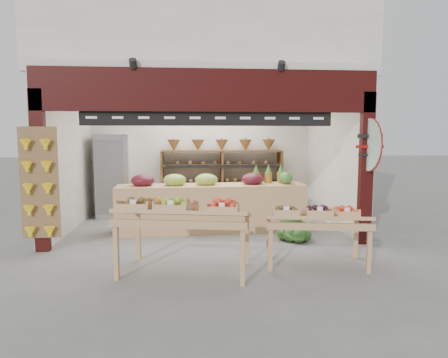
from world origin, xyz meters
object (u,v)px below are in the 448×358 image
at_px(back_shelving, 222,168).
at_px(mid_counter, 211,206).
at_px(cardboard_stack, 154,217).
at_px(display_table_left, 177,210).
at_px(display_table_right, 312,215).
at_px(refrigerator, 113,176).
at_px(watermelon_pile, 295,231).

xyz_separation_m(back_shelving, mid_counter, (-0.37, -1.79, -0.62)).
height_order(back_shelving, cardboard_stack, back_shelving).
relative_size(back_shelving, display_table_left, 1.51).
bearing_deg(display_table_left, display_table_right, 4.31).
height_order(cardboard_stack, display_table_left, display_table_left).
height_order(back_shelving, mid_counter, back_shelving).
height_order(back_shelving, display_table_right, back_shelving).
height_order(refrigerator, watermelon_pile, refrigerator).
bearing_deg(refrigerator, display_table_left, -74.37).
xyz_separation_m(cardboard_stack, display_table_left, (0.55, -2.65, 0.64)).
distance_m(mid_counter, display_table_right, 2.61).
bearing_deg(watermelon_pile, back_shelving, 113.02).
distance_m(cardboard_stack, mid_counter, 1.21).
bearing_deg(display_table_right, cardboard_stack, 135.33).
relative_size(cardboard_stack, mid_counter, 0.26).
bearing_deg(refrigerator, display_table_right, -53.53).
relative_size(refrigerator, display_table_right, 1.22).
xyz_separation_m(mid_counter, display_table_left, (-0.60, -2.35, 0.37)).
xyz_separation_m(cardboard_stack, display_table_right, (2.53, -2.50, 0.50)).
xyz_separation_m(back_shelving, cardboard_stack, (-1.51, -1.50, -0.90)).
relative_size(back_shelving, watermelon_pile, 4.56).
height_order(refrigerator, mid_counter, refrigerator).
distance_m(cardboard_stack, display_table_left, 2.78).
relative_size(cardboard_stack, display_table_left, 0.49).
bearing_deg(back_shelving, refrigerator, -177.74).
bearing_deg(mid_counter, watermelon_pile, -29.68).
distance_m(cardboard_stack, display_table_right, 3.59).
height_order(back_shelving, refrigerator, refrigerator).
bearing_deg(display_table_left, watermelon_pile, 35.71).
relative_size(back_shelving, display_table_right, 1.85).
relative_size(mid_counter, display_table_left, 1.93).
bearing_deg(display_table_left, mid_counter, 75.76).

